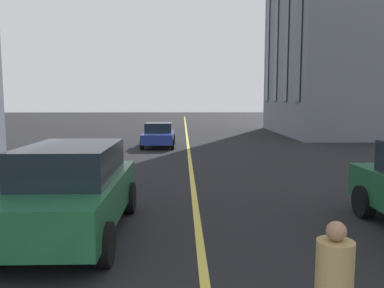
{
  "coord_description": "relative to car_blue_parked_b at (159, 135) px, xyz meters",
  "views": [
    {
      "loc": [
        -1.87,
        0.34,
        2.81
      ],
      "look_at": [
        8.11,
        0.09,
        1.65
      ],
      "focal_mm": 36.59,
      "sensor_mm": 36.0,
      "label": 1
    }
  ],
  "objects": [
    {
      "name": "lane_centre_line",
      "position": [
        -1.1,
        -1.75,
        -0.7
      ],
      "size": [
        80.0,
        0.16,
        0.01
      ],
      "color": "#D8C64C",
      "rests_on": "ground_plane"
    },
    {
      "name": "car_blue_parked_b",
      "position": [
        0.0,
        0.0,
        0.0
      ],
      "size": [
        3.9,
        1.89,
        1.4
      ],
      "color": "navy",
      "rests_on": "ground_plane"
    },
    {
      "name": "car_green_mid",
      "position": [
        -15.08,
        0.85,
        0.27
      ],
      "size": [
        4.7,
        2.14,
        1.88
      ],
      "color": "#1E6038",
      "rests_on": "ground_plane"
    },
    {
      "name": "building_right_near",
      "position": [
        8.27,
        -14.09,
        8.69
      ],
      "size": [
        12.92,
        9.82,
        18.77
      ],
      "color": "slate",
      "rests_on": "ground_plane"
    }
  ]
}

